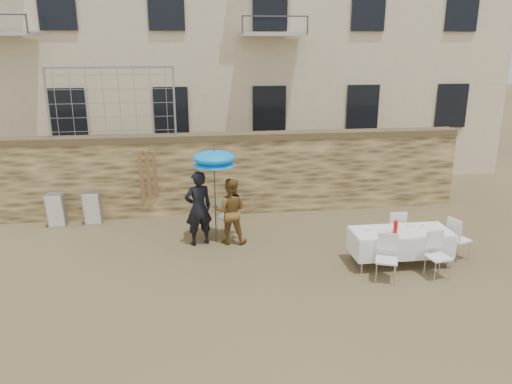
{
  "coord_description": "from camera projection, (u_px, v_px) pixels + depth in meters",
  "views": [
    {
      "loc": [
        -1.0,
        -8.4,
        4.63
      ],
      "look_at": [
        0.4,
        2.2,
        1.4
      ],
      "focal_mm": 35.0,
      "sensor_mm": 36.0,
      "label": 1
    }
  ],
  "objects": [
    {
      "name": "man_suit",
      "position": [
        198.0,
        208.0,
        11.65
      ],
      "size": [
        0.75,
        0.6,
        1.79
      ],
      "primitive_type": "imported",
      "rotation": [
        0.0,
        0.0,
        3.44
      ],
      "color": "black",
      "rests_on": "ground"
    },
    {
      "name": "soda_bottle",
      "position": [
        395.0,
        227.0,
        10.42
      ],
      "size": [
        0.09,
        0.09,
        0.26
      ],
      "primitive_type": "cylinder",
      "color": "red",
      "rests_on": "banquet_table"
    },
    {
      "name": "wood_planks",
      "position": [
        154.0,
        184.0,
        13.28
      ],
      "size": [
        0.7,
        0.2,
        2.0
      ],
      "primitive_type": null,
      "color": "#A37749",
      "rests_on": "ground"
    },
    {
      "name": "table_chair_back",
      "position": [
        394.0,
        229.0,
        11.5
      ],
      "size": [
        0.5,
        0.5,
        0.96
      ],
      "primitive_type": null,
      "rotation": [
        0.0,
        0.0,
        3.1
      ],
      "color": "white",
      "rests_on": "ground"
    },
    {
      "name": "chair_stack_right",
      "position": [
        93.0,
        206.0,
        13.17
      ],
      "size": [
        0.46,
        0.4,
        0.92
      ],
      "primitive_type": null,
      "color": "white",
      "rests_on": "ground"
    },
    {
      "name": "table_chair_front_left",
      "position": [
        386.0,
        259.0,
        9.93
      ],
      "size": [
        0.62,
        0.62,
        0.96
      ],
      "primitive_type": null,
      "rotation": [
        0.0,
        0.0,
        -0.37
      ],
      "color": "white",
      "rests_on": "ground"
    },
    {
      "name": "chair_stack_left",
      "position": [
        58.0,
        208.0,
        13.06
      ],
      "size": [
        0.46,
        0.47,
        0.92
      ],
      "primitive_type": null,
      "color": "white",
      "rests_on": "ground"
    },
    {
      "name": "ground",
      "position": [
        250.0,
        297.0,
        9.44
      ],
      "size": [
        80.0,
        80.0,
        0.0
      ],
      "primitive_type": "plane",
      "color": "brown",
      "rests_on": "ground"
    },
    {
      "name": "stone_wall",
      "position": [
        229.0,
        174.0,
        13.86
      ],
      "size": [
        13.0,
        0.5,
        2.2
      ],
      "primitive_type": "cube",
      "color": "olive",
      "rests_on": "ground"
    },
    {
      "name": "couple_chair_right",
      "position": [
        227.0,
        216.0,
        12.38
      ],
      "size": [
        0.67,
        0.67,
        0.96
      ],
      "primitive_type": null,
      "rotation": [
        0.0,
        0.0,
        2.48
      ],
      "color": "white",
      "rests_on": "ground"
    },
    {
      "name": "woman_dress",
      "position": [
        230.0,
        211.0,
        11.77
      ],
      "size": [
        0.87,
        0.73,
        1.59
      ],
      "primitive_type": "imported",
      "rotation": [
        0.0,
        0.0,
        2.96
      ],
      "color": "#A47432",
      "rests_on": "ground"
    },
    {
      "name": "table_chair_side",
      "position": [
        459.0,
        238.0,
        10.98
      ],
      "size": [
        0.6,
        0.6,
        0.96
      ],
      "primitive_type": null,
      "rotation": [
        0.0,
        0.0,
        1.88
      ],
      "color": "white",
      "rests_on": "ground"
    },
    {
      "name": "couple_chair_left",
      "position": [
        198.0,
        217.0,
        12.29
      ],
      "size": [
        0.62,
        0.62,
        0.96
      ],
      "primitive_type": null,
      "rotation": [
        0.0,
        0.0,
        3.5
      ],
      "color": "white",
      "rests_on": "ground"
    },
    {
      "name": "banquet_table",
      "position": [
        401.0,
        232.0,
        10.64
      ],
      "size": [
        2.1,
        0.85,
        0.78
      ],
      "color": "white",
      "rests_on": "ground"
    },
    {
      "name": "table_chair_front_right",
      "position": [
        439.0,
        256.0,
        10.06
      ],
      "size": [
        0.55,
        0.55,
        0.96
      ],
      "primitive_type": null,
      "rotation": [
        0.0,
        0.0,
        0.16
      ],
      "color": "white",
      "rests_on": "ground"
    },
    {
      "name": "umbrella",
      "position": [
        214.0,
        161.0,
        11.47
      ],
      "size": [
        1.03,
        1.03,
        2.12
      ],
      "color": "#3F3F44",
      "rests_on": "ground"
    },
    {
      "name": "chain_link_fence",
      "position": [
        112.0,
        103.0,
        12.91
      ],
      "size": [
        3.2,
        0.06,
        1.8
      ],
      "primitive_type": null,
      "color": "gray",
      "rests_on": "stone_wall"
    }
  ]
}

